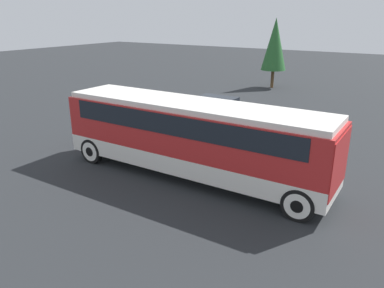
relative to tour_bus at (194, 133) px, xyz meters
name	(u,v)px	position (x,y,z in m)	size (l,w,h in m)	color
ground_plane	(192,176)	(-0.10, 0.00, -1.91)	(120.00, 120.00, 0.00)	#26282B
tour_bus	(194,133)	(0.00, 0.00, 0.00)	(11.47, 2.63, 3.16)	silver
parked_car_near	(218,108)	(-3.63, 8.75, -1.23)	(4.79, 1.97, 1.36)	black
parked_car_mid	(215,122)	(-2.11, 5.61, -1.21)	(4.13, 1.95, 1.37)	#2D5638
tree_center	(275,44)	(-4.65, 20.98, 1.97)	(2.22, 2.22, 6.18)	brown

